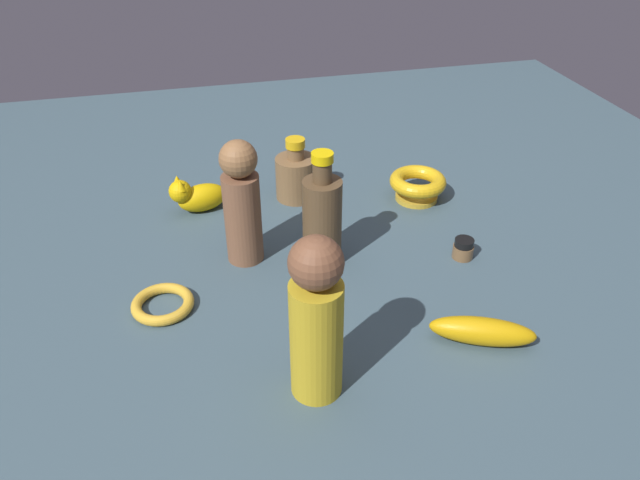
{
  "coord_description": "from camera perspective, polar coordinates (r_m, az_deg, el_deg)",
  "views": [
    {
      "loc": [
        0.84,
        -0.2,
        0.64
      ],
      "look_at": [
        0.0,
        0.0,
        0.07
      ],
      "focal_mm": 34.33,
      "sensor_mm": 36.0,
      "label": 1
    }
  ],
  "objects": [
    {
      "name": "bottle_short",
      "position": [
        1.27,
        -2.25,
        6.03
      ],
      "size": [
        0.08,
        0.08,
        0.13
      ],
      "color": "brown",
      "rests_on": "ground"
    },
    {
      "name": "bottle_tall",
      "position": [
        1.05,
        0.2,
        2.01
      ],
      "size": [
        0.07,
        0.07,
        0.21
      ],
      "color": "#4F3A23",
      "rests_on": "ground"
    },
    {
      "name": "cat_figurine",
      "position": [
        1.26,
        -11.37,
        4.08
      ],
      "size": [
        0.07,
        0.13,
        0.08
      ],
      "color": "#CFA108",
      "rests_on": "ground"
    },
    {
      "name": "person_figure_child",
      "position": [
        0.79,
        -0.35,
        -7.47
      ],
      "size": [
        0.1,
        0.1,
        0.25
      ],
      "color": "#B2941F",
      "rests_on": "ground"
    },
    {
      "name": "ground",
      "position": [
        1.07,
        0.0,
        -2.96
      ],
      "size": [
        2.0,
        2.0,
        0.0
      ],
      "primitive_type": "plane",
      "color": "#384C56"
    },
    {
      "name": "nail_polish_jar",
      "position": [
        1.13,
        13.22,
        -0.78
      ],
      "size": [
        0.04,
        0.04,
        0.04
      ],
      "color": "brown",
      "rests_on": "ground"
    },
    {
      "name": "banana",
      "position": [
        0.95,
        14.89,
        -8.22
      ],
      "size": [
        0.1,
        0.16,
        0.04
      ],
      "primitive_type": "ellipsoid",
      "rotation": [
        0.0,
        0.0,
        4.3
      ],
      "color": "#BD8A0A",
      "rests_on": "ground"
    },
    {
      "name": "bowl",
      "position": [
        1.29,
        9.08,
        5.17
      ],
      "size": [
        0.12,
        0.12,
        0.06
      ],
      "color": "gold",
      "rests_on": "ground"
    },
    {
      "name": "person_figure_adult",
      "position": [
        1.06,
        -7.31,
        3.46
      ],
      "size": [
        0.09,
        0.09,
        0.23
      ],
      "color": "brown",
      "rests_on": "ground"
    },
    {
      "name": "bangle",
      "position": [
        1.02,
        -14.45,
        -5.79
      ],
      "size": [
        0.1,
        0.1,
        0.02
      ],
      "primitive_type": "torus",
      "color": "gold",
      "rests_on": "ground"
    }
  ]
}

